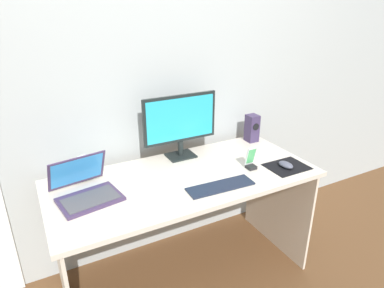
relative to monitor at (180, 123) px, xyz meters
The scene contains 11 objects.
ground_plane 1.03m from the monitor, 111.13° to the right, with size 8.00×8.00×0.00m, color brown.
wall_back 0.33m from the monitor, 119.30° to the left, with size 6.00×0.04×2.50m, color #A1A8A8.
desk 0.47m from the monitor, 111.13° to the right, with size 1.57×0.70×0.75m.
monitor is the anchor object (origin of this frame).
speaker_right 0.59m from the monitor, ahead, with size 0.08×0.09×0.20m.
laptop 0.72m from the monitor, 161.70° to the right, with size 0.35×0.35×0.21m.
fishbowl 0.64m from the monitor, behind, with size 0.14×0.14×0.14m, color silver.
keyboard_external 0.52m from the monitor, 87.79° to the right, with size 0.38×0.12×0.01m, color #192032.
mousepad 0.72m from the monitor, 40.81° to the right, with size 0.25×0.20×0.00m, color black.
mouse 0.71m from the monitor, 42.22° to the right, with size 0.06×0.10×0.04m, color #4A4C5C.
phone_in_dock 0.50m from the monitor, 49.21° to the right, with size 0.06×0.06×0.14m.
Camera 1 is at (-0.78, -1.57, 1.70)m, focal length 31.57 mm.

